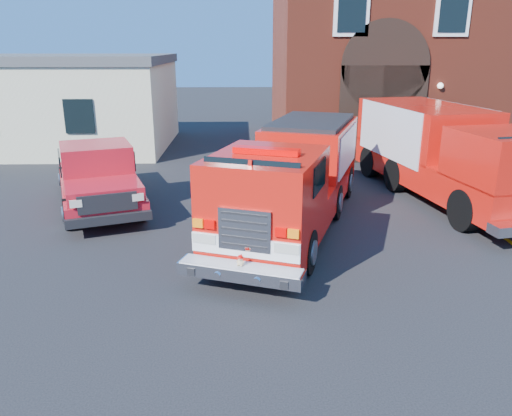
{
  "coord_description": "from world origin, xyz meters",
  "views": [
    {
      "loc": [
        -0.27,
        -11.8,
        4.76
      ],
      "look_at": [
        0.0,
        -1.2,
        1.3
      ],
      "focal_mm": 35.0,
      "sensor_mm": 36.0,
      "label": 1
    }
  ],
  "objects_px": {
    "fire_station": "(428,56)",
    "side_building": "(63,101)",
    "pickup_truck": "(97,176)",
    "fire_engine": "(294,177)",
    "secondary_truck": "(445,151)"
  },
  "relations": [
    {
      "from": "side_building",
      "to": "pickup_truck",
      "type": "distance_m",
      "value": 10.69
    },
    {
      "from": "secondary_truck",
      "to": "side_building",
      "type": "bearing_deg",
      "value": 148.94
    },
    {
      "from": "fire_station",
      "to": "fire_engine",
      "type": "bearing_deg",
      "value": -121.77
    },
    {
      "from": "pickup_truck",
      "to": "fire_engine",
      "type": "bearing_deg",
      "value": -18.96
    },
    {
      "from": "side_building",
      "to": "fire_engine",
      "type": "bearing_deg",
      "value": -49.38
    },
    {
      "from": "fire_station",
      "to": "pickup_truck",
      "type": "height_order",
      "value": "fire_station"
    },
    {
      "from": "fire_engine",
      "to": "side_building",
      "type": "bearing_deg",
      "value": 130.62
    },
    {
      "from": "pickup_truck",
      "to": "side_building",
      "type": "bearing_deg",
      "value": 113.38
    },
    {
      "from": "fire_station",
      "to": "fire_engine",
      "type": "distance_m",
      "value": 15.27
    },
    {
      "from": "fire_station",
      "to": "fire_engine",
      "type": "relative_size",
      "value": 1.69
    },
    {
      "from": "pickup_truck",
      "to": "secondary_truck",
      "type": "height_order",
      "value": "secondary_truck"
    },
    {
      "from": "secondary_truck",
      "to": "pickup_truck",
      "type": "bearing_deg",
      "value": -176.98
    },
    {
      "from": "fire_engine",
      "to": "secondary_truck",
      "type": "height_order",
      "value": "secondary_truck"
    },
    {
      "from": "side_building",
      "to": "secondary_truck",
      "type": "relative_size",
      "value": 1.12
    },
    {
      "from": "fire_station",
      "to": "side_building",
      "type": "relative_size",
      "value": 1.49
    }
  ]
}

